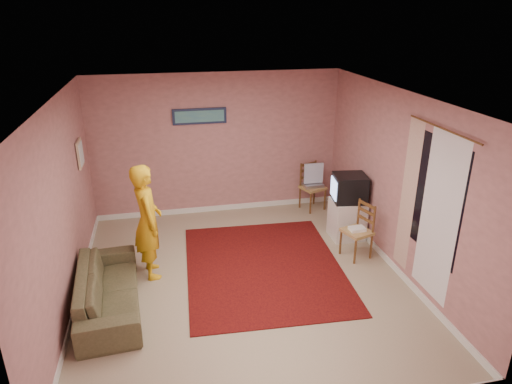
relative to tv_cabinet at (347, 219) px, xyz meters
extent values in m
plane|color=tan|center=(-1.95, -0.95, -0.33)|extent=(5.00, 5.00, 0.00)
cube|color=#B57777|center=(-1.95, 1.55, 0.97)|extent=(4.50, 0.02, 2.60)
cube|color=#B57777|center=(-1.95, -3.45, 0.97)|extent=(4.50, 0.02, 2.60)
cube|color=#B57777|center=(-4.20, -0.95, 0.97)|extent=(0.02, 5.00, 2.60)
cube|color=#B57777|center=(0.30, -0.95, 0.97)|extent=(0.02, 5.00, 2.60)
cube|color=silver|center=(-1.95, -0.95, 2.27)|extent=(4.50, 5.00, 0.02)
cube|color=silver|center=(-1.95, 1.54, -0.28)|extent=(4.50, 0.02, 0.10)
cube|color=silver|center=(-4.19, -0.95, -0.28)|extent=(0.02, 5.00, 0.10)
cube|color=silver|center=(0.29, -0.95, -0.28)|extent=(0.02, 5.00, 0.10)
cube|color=black|center=(0.29, -1.85, 1.12)|extent=(0.01, 1.10, 1.50)
cube|color=white|center=(0.28, -2.00, 0.92)|extent=(0.01, 0.75, 2.10)
cube|color=beige|center=(0.26, -1.30, 0.92)|extent=(0.01, 0.35, 2.10)
cylinder|color=brown|center=(0.25, -1.85, 1.99)|extent=(0.02, 1.40, 0.02)
cube|color=#151D3A|center=(-2.25, 1.52, 1.52)|extent=(0.95, 0.03, 0.28)
cube|color=#31698A|center=(-2.25, 1.50, 1.52)|extent=(0.86, 0.01, 0.20)
cube|color=tan|center=(-4.17, 0.65, 1.22)|extent=(0.03, 0.38, 0.42)
cube|color=silver|center=(-4.15, 0.65, 1.22)|extent=(0.01, 0.30, 0.34)
cube|color=black|center=(-1.58, -0.67, -0.33)|extent=(2.41, 2.95, 0.02)
cube|color=silver|center=(0.00, 0.00, 0.00)|extent=(0.53, 0.48, 0.67)
cube|color=black|center=(0.00, 0.00, 0.56)|extent=(0.57, 0.53, 0.45)
cube|color=#8CB2F2|center=(-0.26, 0.04, 0.56)|extent=(0.07, 0.37, 0.32)
cube|color=tan|center=(-0.18, 1.25, 0.10)|extent=(0.51, 0.50, 0.05)
cube|color=brown|center=(-0.18, 1.25, 0.33)|extent=(0.40, 0.18, 0.46)
cube|color=#ACABB0|center=(-0.18, 1.25, 0.16)|extent=(0.38, 0.29, 0.06)
cube|color=#7D9ACD|center=(-0.18, 1.25, 0.39)|extent=(0.37, 0.05, 0.38)
cube|color=tan|center=(-0.11, -0.64, 0.09)|extent=(0.48, 0.49, 0.05)
cube|color=brown|center=(-0.11, -0.64, 0.32)|extent=(0.16, 0.39, 0.45)
cube|color=white|center=(-0.11, -0.64, 0.14)|extent=(0.24, 0.18, 0.05)
imported|color=brown|center=(-3.75, -1.21, -0.06)|extent=(0.86, 1.92, 0.55)
imported|color=gold|center=(-3.21, -0.49, 0.50)|extent=(0.50, 0.67, 1.68)
camera|label=1|loc=(-2.93, -6.43, 3.27)|focal=32.00mm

